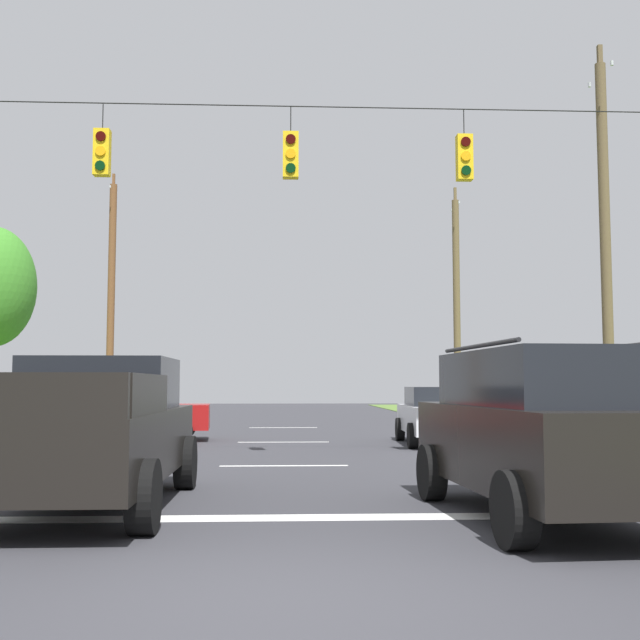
% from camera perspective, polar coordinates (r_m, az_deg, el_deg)
% --- Properties ---
extents(ground_plane, '(120.00, 120.00, 0.00)m').
position_cam_1_polar(ground_plane, '(6.23, -2.44, -19.41)').
color(ground_plane, '#333338').
extents(stop_bar_stripe, '(12.60, 0.45, 0.01)m').
position_cam_1_polar(stop_bar_stripe, '(9.63, -2.56, -14.14)').
color(stop_bar_stripe, white).
rests_on(stop_bar_stripe, ground).
extents(lane_dash_0, '(2.50, 0.15, 0.01)m').
position_cam_1_polar(lane_dash_0, '(15.58, -2.63, -10.52)').
color(lane_dash_0, white).
rests_on(lane_dash_0, ground).
extents(lane_dash_1, '(2.50, 0.15, 0.01)m').
position_cam_1_polar(lane_dash_1, '(21.89, -2.67, -8.84)').
color(lane_dash_1, white).
rests_on(lane_dash_1, ground).
extents(lane_dash_2, '(2.50, 0.15, 0.01)m').
position_cam_1_polar(lane_dash_2, '(29.18, -2.69, -7.80)').
color(lane_dash_2, white).
rests_on(lane_dash_2, ground).
extents(overhead_signal_span, '(15.51, 0.31, 7.64)m').
position_cam_1_polar(overhead_signal_span, '(15.93, -2.13, 4.73)').
color(overhead_signal_span, brown).
rests_on(overhead_signal_span, ground).
extents(pickup_truck, '(2.29, 5.40, 1.95)m').
position_cam_1_polar(pickup_truck, '(10.73, -16.18, -7.81)').
color(pickup_truck, black).
rests_on(pickup_truck, ground).
extents(suv_black, '(2.43, 4.90, 2.05)m').
position_cam_1_polar(suv_black, '(9.74, 16.10, -7.59)').
color(suv_black, black).
rests_on(suv_black, ground).
extents(distant_car_crossing_white, '(2.16, 4.37, 1.52)m').
position_cam_1_polar(distant_car_crossing_white, '(21.29, 8.66, -6.79)').
color(distant_car_crossing_white, silver).
rests_on(distant_car_crossing_white, ground).
extents(distant_car_oncoming, '(4.42, 2.26, 1.52)m').
position_cam_1_polar(distant_car_oncoming, '(22.93, -13.45, -6.56)').
color(distant_car_oncoming, maroon).
rests_on(distant_car_oncoming, ground).
extents(utility_pole_mid_right, '(0.27, 1.53, 10.47)m').
position_cam_1_polar(utility_pole_mid_right, '(21.56, 20.01, 5.10)').
color(utility_pole_mid_right, brown).
rests_on(utility_pole_mid_right, ground).
extents(utility_pole_far_right, '(0.32, 1.68, 10.67)m').
position_cam_1_polar(utility_pole_far_right, '(36.40, 9.89, 1.03)').
color(utility_pole_far_right, brown).
rests_on(utility_pole_far_right, ground).
extents(utility_pole_far_left, '(0.34, 1.53, 11.46)m').
position_cam_1_polar(utility_pole_far_left, '(37.70, -14.92, 1.55)').
color(utility_pole_far_left, brown).
rests_on(utility_pole_far_left, ground).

